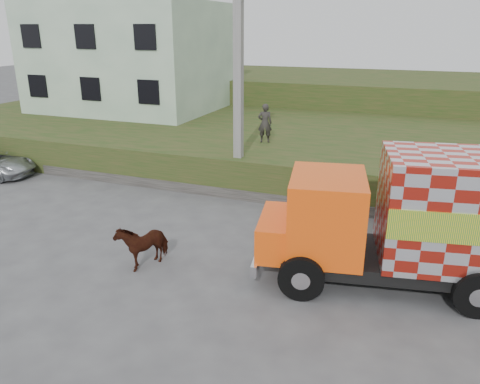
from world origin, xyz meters
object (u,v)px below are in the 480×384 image
at_px(cargo_truck, 435,221).
at_px(cow, 143,243).
at_px(pedestrian, 265,123).
at_px(utility_pole, 238,88).

xyz_separation_m(cargo_truck, cow, (-7.28, -1.54, -1.15)).
xyz_separation_m(cow, pedestrian, (0.56, 8.86, 1.71)).
relative_size(cow, pedestrian, 0.88).
bearing_deg(pedestrian, cow, 68.49).
xyz_separation_m(utility_pole, cargo_truck, (6.89, -4.67, -2.32)).
height_order(cow, pedestrian, pedestrian).
bearing_deg(pedestrian, cargo_truck, 114.67).
xyz_separation_m(utility_pole, cow, (-0.39, -6.21, -3.46)).
distance_m(cargo_truck, pedestrian, 9.95).
bearing_deg(utility_pole, cow, -93.61).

